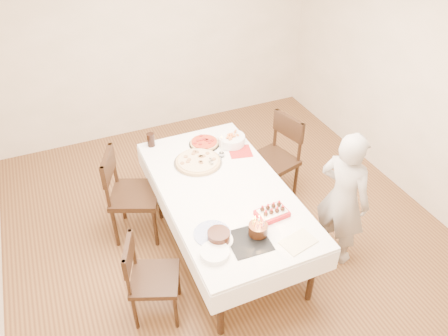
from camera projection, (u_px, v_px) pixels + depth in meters
name	position (u px, v px, depth m)	size (l,w,h in m)	color
floor	(230.00, 237.00, 4.67)	(5.00, 5.00, 0.00)	#50301B
wall_back	(152.00, 36.00, 5.68)	(4.50, 0.04, 2.70)	silver
wall_right	(427.00, 85.00, 4.57)	(0.04, 5.00, 2.70)	silver
dining_table	(224.00, 217.00, 4.37)	(1.14, 2.14, 0.75)	white
chair_right_savory	(272.00, 161.00, 4.90)	(0.52, 0.52, 1.02)	black
chair_left_savory	(135.00, 195.00, 4.44)	(0.52, 0.52, 1.02)	black
chair_left_dessert	(155.00, 279.00, 3.69)	(0.44, 0.44, 0.86)	black
person	(343.00, 199.00, 4.07)	(0.53, 0.35, 1.44)	#B5B0AA
pizza_white	(198.00, 161.00, 4.46)	(0.50, 0.50, 0.04)	beige
pizza_pepperoni	(204.00, 143.00, 4.73)	(0.33, 0.33, 0.04)	red
red_placemat	(240.00, 152.00, 4.63)	(0.23, 0.23, 0.01)	#B21E1E
pasta_bowl	(231.00, 140.00, 4.72)	(0.29, 0.29, 0.09)	white
taper_candle	(222.00, 146.00, 4.48)	(0.06, 0.06, 0.26)	white
shaker_pair	(212.00, 164.00, 4.38)	(0.07, 0.07, 0.09)	white
cola_glass	(151.00, 140.00, 4.68)	(0.08, 0.08, 0.15)	black
layer_cake	(219.00, 237.00, 3.58)	(0.24, 0.24, 0.10)	black
cake_board	(249.00, 241.00, 3.60)	(0.33, 0.33, 0.01)	black
birthday_cake	(258.00, 226.00, 3.61)	(0.16, 0.16, 0.16)	#311B0D
strawberry_box	(272.00, 213.00, 3.83)	(0.28, 0.18, 0.07)	#B2141C
box_lid	(298.00, 242.00, 3.59)	(0.28, 0.19, 0.02)	beige
plate_stack	(215.00, 253.00, 3.47)	(0.24, 0.24, 0.05)	white
china_plate	(212.00, 233.00, 3.67)	(0.31, 0.31, 0.01)	white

